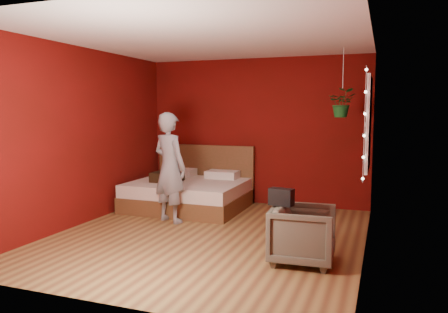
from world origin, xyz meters
TOP-DOWN VIEW (x-y plane):
  - floor at (0.00, 0.00)m, footprint 4.50×4.50m
  - room_walls at (0.00, 0.00)m, footprint 4.04×4.54m
  - window at (1.97, 0.90)m, footprint 0.05×0.97m
  - fairy_lights at (1.94, 0.38)m, footprint 0.04×0.04m
  - bed at (-0.95, 1.49)m, footprint 1.89×1.60m
  - person at (-0.83, 0.50)m, footprint 0.70×0.58m
  - armchair at (1.37, -0.61)m, footprint 0.73×0.72m
  - handbag at (1.13, -0.64)m, footprint 0.28×0.18m
  - throw_pillow at (-1.28, 1.27)m, footprint 0.46×0.46m
  - hanging_plant at (1.57, 1.47)m, footprint 0.39×0.34m

SIDE VIEW (x-z plane):
  - floor at x=0.00m, z-range 0.00..0.00m
  - bed at x=-0.95m, z-range -0.25..0.79m
  - armchair at x=1.37m, z-range 0.00..0.63m
  - throw_pillow at x=-1.28m, z-range 0.47..0.63m
  - handbag at x=1.13m, z-range 0.63..0.82m
  - person at x=-0.83m, z-range 0.00..1.65m
  - fairy_lights at x=1.94m, z-range 0.77..2.22m
  - window at x=1.97m, z-range 0.87..2.14m
  - room_walls at x=0.00m, z-range 0.37..2.99m
  - hanging_plant at x=1.57m, z-range 1.28..2.30m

